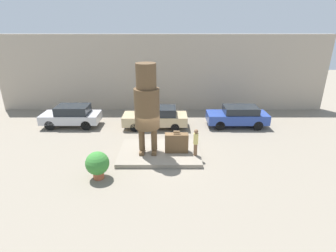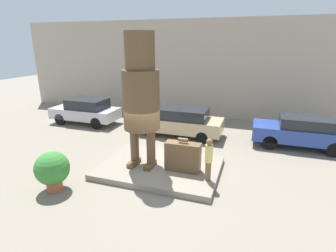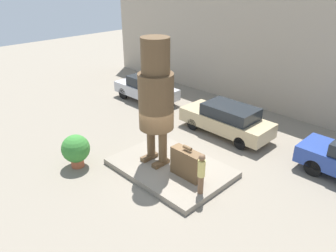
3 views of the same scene
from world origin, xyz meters
name	(u,v)px [view 1 (image 1 of 3)]	position (x,y,z in m)	size (l,w,h in m)	color
ground_plane	(161,154)	(0.00, 0.00, 0.00)	(60.00, 60.00, 0.00)	gray
pedestal	(161,152)	(0.00, 0.00, 0.12)	(4.67, 3.30, 0.23)	gray
building_backdrop	(163,73)	(0.00, 8.79, 3.19)	(28.00, 0.60, 6.37)	tan
statue_figure	(148,103)	(-0.65, -0.16, 3.19)	(1.37, 1.37, 5.06)	brown
giant_suitcase	(177,143)	(0.98, -0.12, 0.80)	(1.33, 0.46, 1.31)	brown
tourist	(197,141)	(2.03, -0.55, 1.09)	(0.27, 0.27, 1.57)	brown
parked_car_silver	(73,115)	(-6.62, 4.55, 0.84)	(4.18, 1.80, 1.59)	#B7B7BC
parked_car_tan	(157,117)	(-0.39, 4.29, 0.81)	(4.64, 1.77, 1.55)	tan
parked_car_blue	(239,116)	(5.63, 4.51, 0.83)	(4.39, 1.72, 1.54)	#284293
planter_pot	(98,164)	(-2.94, -2.54, 0.80)	(1.15, 1.15, 1.42)	#AD5638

